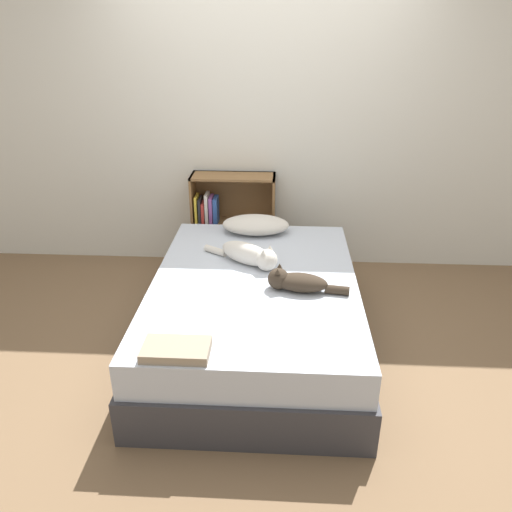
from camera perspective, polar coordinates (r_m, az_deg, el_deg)
name	(u,v)px	position (r m, az deg, el deg)	size (l,w,h in m)	color
ground_plane	(255,343)	(3.55, -0.13, -9.94)	(8.00, 8.00, 0.00)	brown
wall_back	(264,125)	(4.34, 0.94, 14.79)	(8.00, 0.06, 2.50)	silver
bed	(255,313)	(3.41, -0.14, -6.51)	(1.38, 1.95, 0.51)	#333338
pillow	(256,225)	(3.97, -0.04, 3.60)	(0.53, 0.32, 0.14)	beige
cat_light	(250,255)	(3.44, -0.65, 0.13)	(0.54, 0.38, 0.17)	beige
cat_dark	(296,282)	(3.14, 4.63, -2.94)	(0.51, 0.20, 0.16)	#33281E
bookshelf	(230,219)	(4.45, -2.96, 4.27)	(0.72, 0.26, 0.86)	brown
blanket_fold	(176,350)	(2.62, -9.11, -10.52)	(0.34, 0.21, 0.05)	gray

